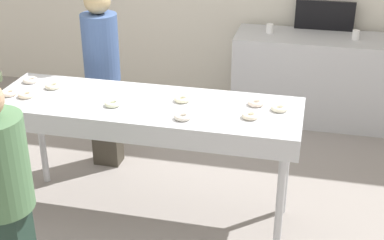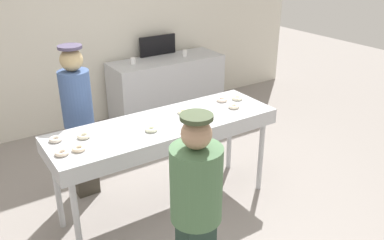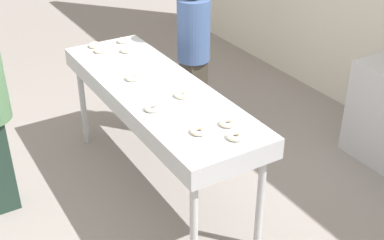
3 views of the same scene
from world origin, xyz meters
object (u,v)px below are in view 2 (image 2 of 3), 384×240
(sugar_donut_3, at_px, (237,98))
(sugar_donut_5, at_px, (56,139))
(fryer_conveyor, at_px, (165,130))
(paper_cup_0, at_px, (185,53))
(paper_cup_1, at_px, (133,61))
(sugar_donut_4, at_px, (151,129))
(sugar_donut_8, at_px, (222,100))
(sugar_donut_6, at_px, (79,149))
(sugar_donut_9, at_px, (62,153))
(sugar_donut_7, at_px, (206,120))
(menu_display, at_px, (158,45))
(prep_counter, at_px, (167,87))
(sugar_donut_1, at_px, (183,112))
(sugar_donut_2, at_px, (84,136))
(worker_baker, at_px, (78,116))
(customer_waiting, at_px, (196,206))
(sugar_donut_0, at_px, (234,106))

(sugar_donut_3, xyz_separation_m, sugar_donut_5, (-1.97, 0.09, 0.00))
(fryer_conveyor, relative_size, paper_cup_0, 23.72)
(paper_cup_1, bearing_deg, sugar_donut_4, -111.71)
(sugar_donut_3, xyz_separation_m, sugar_donut_8, (-0.17, 0.06, 0.00))
(sugar_donut_6, xyz_separation_m, sugar_donut_9, (-0.14, 0.00, 0.00))
(sugar_donut_8, bearing_deg, sugar_donut_7, -143.09)
(sugar_donut_5, distance_m, sugar_donut_9, 0.28)
(sugar_donut_9, xyz_separation_m, menu_display, (2.27, 2.50, 0.08))
(sugar_donut_3, height_order, sugar_donut_7, same)
(sugar_donut_9, height_order, paper_cup_0, paper_cup_0)
(prep_counter, bearing_deg, sugar_donut_6, -133.64)
(sugar_donut_8, relative_size, paper_cup_0, 1.22)
(paper_cup_0, relative_size, menu_display, 0.15)
(sugar_donut_1, xyz_separation_m, sugar_donut_5, (-1.26, 0.09, 0.00))
(sugar_donut_4, xyz_separation_m, sugar_donut_9, (-0.82, 0.01, 0.00))
(sugar_donut_2, distance_m, sugar_donut_5, 0.24)
(worker_baker, bearing_deg, customer_waiting, 90.56)
(sugar_donut_9, relative_size, paper_cup_1, 1.22)
(prep_counter, bearing_deg, worker_baker, -142.90)
(sugar_donut_7, bearing_deg, paper_cup_1, 81.39)
(sugar_donut_5, height_order, sugar_donut_9, same)
(sugar_donut_7, xyz_separation_m, paper_cup_0, (1.23, 2.32, -0.02))
(customer_waiting, bearing_deg, paper_cup_0, 55.56)
(sugar_donut_6, height_order, sugar_donut_9, same)
(sugar_donut_9, bearing_deg, sugar_donut_4, -0.43)
(sugar_donut_0, distance_m, sugar_donut_7, 0.46)
(fryer_conveyor, relative_size, sugar_donut_2, 19.43)
(paper_cup_1, bearing_deg, sugar_donut_3, -82.46)
(menu_display, bearing_deg, sugar_donut_0, -100.47)
(sugar_donut_3, height_order, prep_counter, sugar_donut_3)
(sugar_donut_1, xyz_separation_m, menu_display, (0.98, 2.31, 0.08))
(sugar_donut_2, xyz_separation_m, menu_display, (2.01, 2.30, 0.08))
(fryer_conveyor, height_order, worker_baker, worker_baker)
(sugar_donut_2, relative_size, sugar_donut_3, 1.00)
(sugar_donut_1, bearing_deg, sugar_donut_8, 5.82)
(paper_cup_1, bearing_deg, sugar_donut_7, -98.61)
(sugar_donut_2, xyz_separation_m, paper_cup_1, (1.47, 2.05, -0.02))
(sugar_donut_2, bearing_deg, sugar_donut_8, 1.32)
(sugar_donut_4, distance_m, sugar_donut_8, 1.03)
(sugar_donut_5, distance_m, menu_display, 3.16)
(sugar_donut_1, distance_m, sugar_donut_2, 1.03)
(sugar_donut_9, relative_size, worker_baker, 0.07)
(sugar_donut_4, height_order, menu_display, menu_display)
(sugar_donut_9, bearing_deg, sugar_donut_1, 8.11)
(paper_cup_0, relative_size, paper_cup_1, 1.00)
(sugar_donut_5, height_order, worker_baker, worker_baker)
(sugar_donut_6, relative_size, sugar_donut_9, 1.00)
(sugar_donut_2, height_order, sugar_donut_5, same)
(sugar_donut_4, bearing_deg, paper_cup_1, 68.29)
(sugar_donut_8, relative_size, sugar_donut_9, 1.00)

